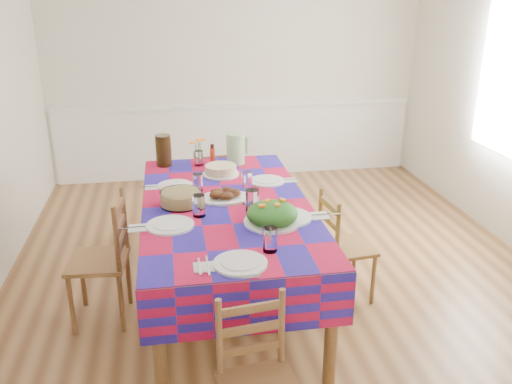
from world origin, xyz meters
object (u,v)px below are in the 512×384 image
tea_pitcher (163,150)px  chair_left (104,260)px  green_pitcher (236,149)px  chair_far (211,190)px  chair_right (342,248)px  meat_platter (224,195)px  chair_near (258,383)px  dining_table (226,215)px

tea_pitcher → chair_left: 1.16m
green_pitcher → chair_far: bearing=110.3°
green_pitcher → chair_far: (-0.18, 0.49, -0.55)m
tea_pitcher → chair_right: bearing=-35.8°
chair_right → meat_platter: bearing=78.4°
meat_platter → chair_right: 0.99m
chair_near → chair_left: size_ratio=0.91×
chair_near → dining_table: bearing=82.5°
dining_table → chair_near: size_ratio=2.52×
chair_near → tea_pitcher: bearing=92.9°
dining_table → chair_near: bearing=-90.2°
meat_platter → chair_right: (0.88, -0.08, -0.45)m
meat_platter → chair_near: (-0.00, -1.45, -0.45)m
green_pitcher → tea_pitcher: size_ratio=1.00×
tea_pitcher → chair_left: size_ratio=0.28×
chair_near → chair_right: size_ratio=1.01×
dining_table → chair_far: (0.01, 1.38, -0.32)m
tea_pitcher → chair_right: 1.70m
dining_table → chair_near: chair_near is taller
tea_pitcher → chair_left: (-0.45, -0.94, -0.51)m
tea_pitcher → chair_left: tea_pitcher is taller
green_pitcher → tea_pitcher: bearing=176.0°
dining_table → chair_right: size_ratio=2.54×
dining_table → green_pitcher: 0.94m
tea_pitcher → meat_platter: bearing=-64.1°
green_pitcher → chair_far: 0.76m
meat_platter → chair_left: size_ratio=0.40×
chair_right → chair_near: bearing=140.7°
meat_platter → chair_far: meat_platter is taller
meat_platter → chair_near: 1.52m
dining_table → chair_left: size_ratio=2.30×
green_pitcher → chair_left: 1.48m
chair_right → green_pitcher: bearing=31.0°
chair_near → chair_left: 1.63m
chair_right → chair_left: bearing=83.3°
dining_table → meat_platter: meat_platter is taller
tea_pitcher → chair_near: size_ratio=0.31×
dining_table → green_pitcher: (0.19, 0.89, 0.23)m
dining_table → meat_platter: (-0.00, 0.07, 0.13)m
green_pitcher → tea_pitcher: 0.61m
meat_platter → green_pitcher: 0.85m
dining_table → chair_left: chair_left is taller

